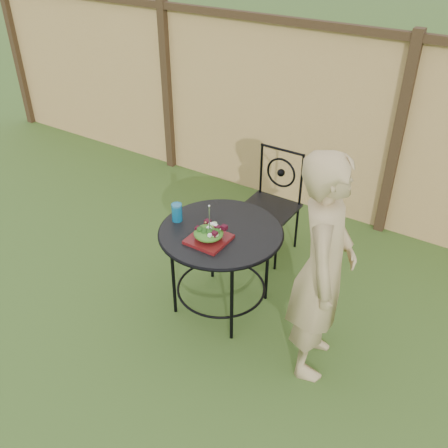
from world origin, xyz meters
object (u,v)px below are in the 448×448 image
object	(u,v)px
patio_table	(221,246)
salad_plate	(209,239)
patio_chair	(271,201)
diner	(323,269)

from	to	relation	value
patio_table	salad_plate	size ratio (longest dim) A/B	3.42
patio_chair	diner	size ratio (longest dim) A/B	0.59
patio_chair	patio_table	bearing A→B (deg)	-86.41
patio_chair	diner	world-z (taller)	diner
patio_chair	salad_plate	world-z (taller)	patio_chair
patio_chair	salad_plate	xyz separation A→B (m)	(0.06, -1.06, 0.23)
patio_table	salad_plate	world-z (taller)	salad_plate
patio_table	salad_plate	xyz separation A→B (m)	(-0.00, -0.16, 0.15)
patio_chair	diner	distance (m)	1.40
patio_table	diner	distance (m)	0.88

